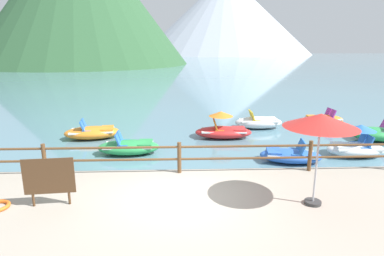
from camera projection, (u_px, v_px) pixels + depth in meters
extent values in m
plane|color=slate|center=(179.00, 74.00, 47.27)|extent=(200.00, 200.00, 0.00)
cube|color=#A39989|center=(180.00, 255.00, 6.37)|extent=(28.00, 8.00, 0.40)
cylinder|color=brown|center=(45.00, 159.00, 9.68)|extent=(0.12, 0.12, 0.95)
cylinder|color=brown|center=(179.00, 158.00, 9.84)|extent=(0.12, 0.12, 0.95)
cylinder|color=brown|center=(310.00, 156.00, 9.99)|extent=(0.12, 0.12, 0.95)
cylinder|color=brown|center=(179.00, 147.00, 9.75)|extent=(23.80, 0.07, 0.07)
cylinder|color=brown|center=(179.00, 159.00, 9.85)|extent=(23.80, 0.07, 0.07)
cube|color=beige|center=(49.00, 176.00, 7.77)|extent=(1.10, 0.14, 0.80)
cube|color=#4C331E|center=(49.00, 176.00, 7.75)|extent=(1.18, 0.14, 0.88)
cylinder|color=#4C331E|center=(34.00, 199.00, 7.86)|extent=(0.06, 0.06, 0.35)
cylinder|color=#4C331E|center=(69.00, 197.00, 7.96)|extent=(0.06, 0.06, 0.35)
cylinder|color=#B2B2B7|center=(317.00, 165.00, 7.76)|extent=(0.05, 0.05, 2.00)
cone|color=red|center=(321.00, 121.00, 7.49)|extent=(1.70, 1.70, 0.32)
cylinder|color=#333333|center=(313.00, 202.00, 8.00)|extent=(0.40, 0.40, 0.08)
ellipsoid|color=blue|center=(291.00, 156.00, 11.93)|extent=(2.36, 1.47, 0.46)
cube|color=silver|center=(291.00, 154.00, 11.91)|extent=(1.85, 1.19, 0.06)
cube|color=blue|center=(295.00, 150.00, 12.09)|extent=(0.46, 0.46, 0.08)
cube|color=blue|center=(300.00, 145.00, 12.01)|extent=(0.27, 0.43, 0.43)
cube|color=blue|center=(297.00, 154.00, 11.66)|extent=(0.46, 0.46, 0.08)
cube|color=blue|center=(303.00, 148.00, 11.59)|extent=(0.27, 0.43, 0.43)
cube|color=blue|center=(274.00, 151.00, 11.97)|extent=(0.61, 0.85, 0.12)
ellipsoid|color=green|center=(129.00, 147.00, 12.81)|extent=(2.40, 1.24, 0.53)
cube|color=silver|center=(129.00, 145.00, 12.79)|extent=(1.87, 1.01, 0.06)
cube|color=blue|center=(123.00, 145.00, 12.53)|extent=(0.41, 0.41, 0.08)
cube|color=blue|center=(118.00, 140.00, 12.47)|extent=(0.21, 0.40, 0.43)
cube|color=blue|center=(125.00, 142.00, 12.99)|extent=(0.41, 0.41, 0.08)
cube|color=blue|center=(120.00, 136.00, 12.93)|extent=(0.21, 0.40, 0.43)
cube|color=green|center=(145.00, 143.00, 12.81)|extent=(0.54, 0.84, 0.12)
ellipsoid|color=white|center=(356.00, 150.00, 12.54)|extent=(2.23, 1.18, 0.53)
cube|color=silver|center=(356.00, 147.00, 12.52)|extent=(1.74, 0.97, 0.06)
cube|color=blue|center=(358.00, 144.00, 12.72)|extent=(0.41, 0.41, 0.08)
cube|color=blue|center=(363.00, 138.00, 12.67)|extent=(0.22, 0.41, 0.43)
cube|color=blue|center=(364.00, 147.00, 12.28)|extent=(0.41, 0.41, 0.08)
cube|color=blue|center=(369.00, 142.00, 12.23)|extent=(0.22, 0.41, 0.43)
cube|color=white|center=(340.00, 146.00, 12.49)|extent=(0.51, 0.80, 0.12)
cone|color=blue|center=(361.00, 128.00, 12.33)|extent=(1.10, 1.10, 0.22)
ellipsoid|color=white|center=(258.00, 123.00, 16.70)|extent=(2.39, 1.14, 0.60)
cube|color=silver|center=(259.00, 121.00, 16.67)|extent=(1.87, 0.94, 0.06)
cube|color=yellow|center=(256.00, 120.00, 16.43)|extent=(0.40, 0.40, 0.08)
cube|color=yellow|center=(253.00, 116.00, 16.37)|extent=(0.21, 0.40, 0.43)
cube|color=yellow|center=(254.00, 118.00, 16.87)|extent=(0.40, 0.40, 0.08)
cube|color=yellow|center=(251.00, 114.00, 16.81)|extent=(0.21, 0.40, 0.43)
cube|color=white|center=(271.00, 119.00, 16.68)|extent=(0.53, 0.79, 0.12)
ellipsoid|color=orange|center=(324.00, 120.00, 17.39)|extent=(2.17, 1.31, 0.54)
cube|color=silver|center=(324.00, 118.00, 17.37)|extent=(1.70, 1.07, 0.06)
cube|color=purple|center=(325.00, 116.00, 17.59)|extent=(0.42, 0.42, 0.08)
cube|color=purple|center=(328.00, 112.00, 17.56)|extent=(0.23, 0.41, 0.43)
cube|color=purple|center=(329.00, 118.00, 17.14)|extent=(0.42, 0.42, 0.08)
cube|color=purple|center=(333.00, 114.00, 17.10)|extent=(0.23, 0.41, 0.43)
cube|color=orange|center=(313.00, 117.00, 17.30)|extent=(0.51, 0.86, 0.12)
ellipsoid|color=orange|center=(92.00, 133.00, 14.91)|extent=(2.60, 1.61, 0.54)
cube|color=silver|center=(92.00, 131.00, 14.88)|extent=(2.03, 1.30, 0.06)
cube|color=blue|center=(87.00, 131.00, 14.59)|extent=(0.45, 0.45, 0.08)
cube|color=blue|center=(82.00, 126.00, 14.51)|extent=(0.26, 0.42, 0.43)
cube|color=blue|center=(88.00, 128.00, 15.08)|extent=(0.45, 0.45, 0.08)
cube|color=blue|center=(84.00, 123.00, 14.99)|extent=(0.26, 0.42, 0.43)
cube|color=orange|center=(107.00, 129.00, 14.99)|extent=(0.66, 0.96, 0.12)
ellipsoid|color=red|center=(223.00, 132.00, 14.97)|extent=(2.62, 1.29, 0.53)
cube|color=silver|center=(223.00, 130.00, 14.95)|extent=(2.04, 1.05, 0.06)
cube|color=orange|center=(220.00, 130.00, 14.71)|extent=(0.42, 0.42, 0.08)
cube|color=orange|center=(216.00, 125.00, 14.66)|extent=(0.23, 0.41, 0.43)
cube|color=orange|center=(219.00, 128.00, 15.16)|extent=(0.42, 0.42, 0.08)
cube|color=orange|center=(215.00, 123.00, 15.11)|extent=(0.23, 0.41, 0.43)
cube|color=red|center=(239.00, 129.00, 14.93)|extent=(0.61, 0.83, 0.12)
cone|color=orange|center=(221.00, 114.00, 14.76)|extent=(1.15, 1.15, 0.22)
ellipsoid|color=green|center=(376.00, 134.00, 14.61)|extent=(2.40, 1.76, 0.58)
cube|color=silver|center=(376.00, 132.00, 14.59)|extent=(1.88, 1.42, 0.06)
cube|color=purple|center=(379.00, 129.00, 14.79)|extent=(0.48, 0.48, 0.08)
cube|color=purple|center=(384.00, 124.00, 14.70)|extent=(0.29, 0.44, 0.43)
cube|color=purple|center=(383.00, 132.00, 14.29)|extent=(0.48, 0.48, 0.08)
cube|color=green|center=(362.00, 130.00, 14.68)|extent=(0.67, 0.99, 0.12)
cone|color=#2D5633|center=(128.00, 23.00, 74.18)|extent=(24.03, 24.03, 17.47)
cone|color=#A8B2C1|center=(226.00, 15.00, 133.06)|extent=(68.73, 68.73, 31.05)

